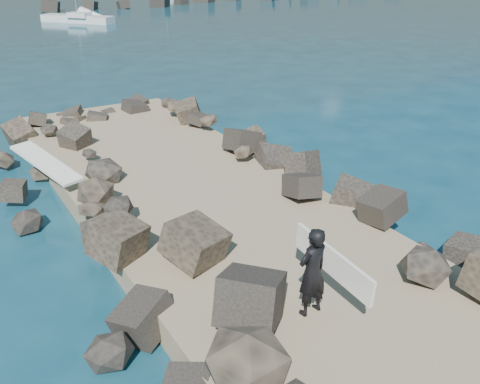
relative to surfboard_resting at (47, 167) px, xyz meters
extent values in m
plane|color=#0F384C|center=(3.24, -4.07, -1.04)|extent=(800.00, 800.00, 0.00)
cube|color=#8C7759|center=(3.24, -6.07, -0.74)|extent=(6.00, 26.00, 0.60)
cube|color=black|center=(0.34, -5.57, -0.54)|extent=(2.60, 22.00, 1.00)
cube|color=black|center=(6.14, -5.57, -0.54)|extent=(2.60, 22.00, 1.00)
cube|color=white|center=(0.00, 0.00, 0.00)|extent=(1.48, 2.59, 0.08)
imported|color=black|center=(2.66, -8.50, 0.41)|extent=(0.66, 0.47, 1.70)
cube|color=white|center=(3.11, -8.50, 0.46)|extent=(0.07, 2.11, 0.66)
cube|color=silver|center=(11.74, 39.74, -0.79)|extent=(5.94, 6.78, 0.80)
cube|color=silver|center=(11.74, 39.05, -0.29)|extent=(2.23, 2.36, 0.44)
camera|label=1|loc=(-2.47, -14.61, 5.55)|focal=40.00mm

